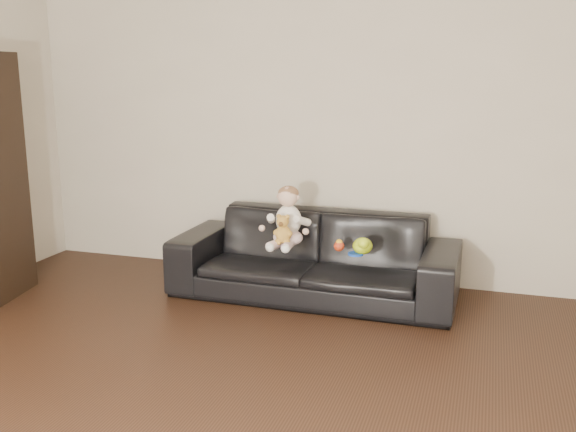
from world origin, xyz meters
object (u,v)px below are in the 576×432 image
(toy_blue_disc, at_px, (356,254))
(baby, at_px, (287,220))
(toy_green, at_px, (363,246))
(sofa, at_px, (314,256))
(teddy_bear, at_px, (283,229))
(toy_rattle, at_px, (339,246))

(toy_blue_disc, bearing_deg, baby, 170.45)
(toy_green, distance_m, toy_blue_disc, 0.08)
(sofa, distance_m, toy_blue_disc, 0.42)
(teddy_bear, relative_size, toy_green, 1.27)
(toy_green, bearing_deg, baby, 175.25)
(baby, distance_m, toy_green, 0.58)
(teddy_bear, height_order, toy_green, teddy_bear)
(toy_rattle, bearing_deg, toy_green, -5.45)
(sofa, bearing_deg, toy_blue_disc, -29.06)
(baby, relative_size, toy_green, 2.66)
(teddy_bear, relative_size, toy_rattle, 2.82)
(teddy_bear, height_order, toy_blue_disc, teddy_bear)
(baby, bearing_deg, toy_green, -1.68)
(baby, distance_m, toy_rattle, 0.42)
(baby, height_order, toy_rattle, baby)
(baby, xyz_separation_m, teddy_bear, (0.01, -0.13, -0.04))
(toy_green, relative_size, toy_rattle, 2.21)
(teddy_bear, bearing_deg, sofa, 45.90)
(sofa, xyz_separation_m, toy_rattle, (0.22, -0.14, 0.13))
(toy_rattle, bearing_deg, toy_blue_disc, -23.77)
(teddy_bear, bearing_deg, toy_green, -1.80)
(toy_green, bearing_deg, toy_rattle, 174.55)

